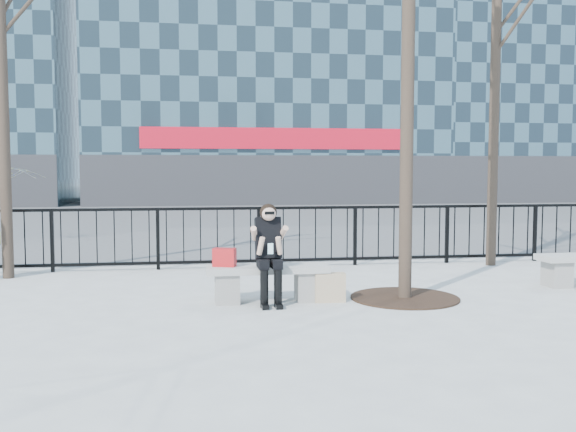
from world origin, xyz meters
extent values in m
plane|color=#9B9B96|center=(0.00, 0.00, 0.00)|extent=(120.00, 120.00, 0.00)
cube|color=#474747|center=(0.00, 15.00, 0.00)|extent=(60.00, 23.00, 0.01)
cube|color=black|center=(0.00, 3.00, 1.08)|extent=(14.00, 0.05, 0.05)
cube|color=black|center=(0.00, 3.00, 0.12)|extent=(14.00, 0.05, 0.05)
cube|color=#2D2D30|center=(3.00, 21.96, 1.20)|extent=(18.00, 0.08, 2.40)
cube|color=#B40C1E|center=(3.00, 21.90, 3.20)|extent=(12.60, 0.12, 1.00)
cube|color=#45656F|center=(20.00, 27.00, 10.00)|extent=(16.00, 10.00, 20.00)
cylinder|color=black|center=(1.90, -0.10, 3.75)|extent=(0.18, 0.18, 7.50)
cylinder|color=black|center=(-4.00, 2.50, 3.25)|extent=(0.18, 0.18, 6.50)
cylinder|color=black|center=(4.50, 2.60, 3.50)|extent=(0.18, 0.18, 7.00)
cylinder|color=black|center=(1.90, -0.10, 0.01)|extent=(1.50, 1.50, 0.02)
cube|color=slate|center=(-0.55, 0.00, 0.20)|extent=(0.32, 0.38, 0.40)
cube|color=slate|center=(0.55, 0.00, 0.20)|extent=(0.32, 0.38, 0.40)
cube|color=#999690|center=(0.00, 0.00, 0.45)|extent=(1.65, 0.46, 0.09)
cube|color=slate|center=(4.49, 0.41, 0.20)|extent=(0.32, 0.38, 0.40)
cube|color=red|center=(-0.58, 0.02, 0.61)|extent=(0.33, 0.23, 0.25)
cube|color=beige|center=(0.83, -0.15, 0.20)|extent=(0.42, 0.16, 0.39)
camera|label=1|loc=(-1.03, -8.53, 1.81)|focal=40.00mm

